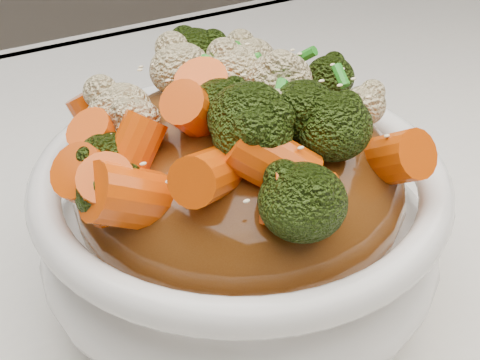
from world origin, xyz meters
TOP-DOWN VIEW (x-y plane):
  - tablecloth at (0.00, 0.00)m, footprint 1.20×0.80m
  - bowl at (-0.01, -0.00)m, footprint 0.30×0.30m
  - sauce_base at (-0.01, -0.00)m, footprint 0.24×0.24m
  - carrots at (-0.01, -0.00)m, footprint 0.24×0.24m
  - broccoli at (-0.01, -0.00)m, footprint 0.24×0.24m
  - cauliflower at (-0.01, -0.00)m, footprint 0.24×0.24m
  - scallions at (-0.01, -0.00)m, footprint 0.18×0.18m
  - sesame_seeds at (-0.01, -0.00)m, footprint 0.22×0.22m

SIDE VIEW (x-z plane):
  - tablecloth at x=0.00m, z-range 0.71..0.75m
  - bowl at x=-0.01m, z-range 0.75..0.84m
  - sauce_base at x=-0.01m, z-range 0.78..0.88m
  - cauliflower at x=-0.01m, z-range 0.87..0.91m
  - broccoli at x=-0.01m, z-range 0.87..0.92m
  - carrots at x=-0.01m, z-range 0.87..0.92m
  - scallions at x=-0.01m, z-range 0.88..0.91m
  - sesame_seeds at x=-0.01m, z-range 0.89..0.90m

